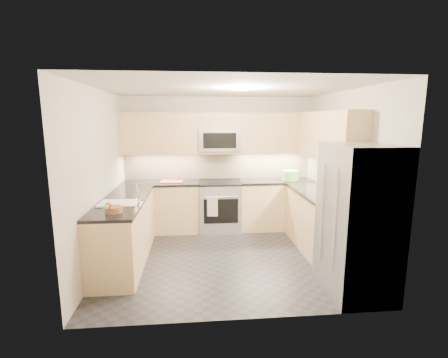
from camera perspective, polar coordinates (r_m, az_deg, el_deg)
floor at (r=5.12m, az=0.37°, el=-13.48°), size 3.60×3.20×0.00m
ceiling at (r=4.70m, az=0.40°, el=15.61°), size 3.60×3.20×0.02m
wall_back at (r=6.33m, az=-1.03°, el=2.92°), size 3.60×0.02×2.50m
wall_front at (r=3.20m, az=3.19°, el=-4.51°), size 3.60×0.02×2.50m
wall_left at (r=4.92m, az=-20.97°, el=0.07°), size 0.02×3.20×2.50m
wall_right at (r=5.24m, az=20.36°, el=0.71°), size 0.02×3.20×2.50m
base_cab_back_left at (r=6.21m, az=-10.92°, el=-4.95°), size 1.42×0.60×0.90m
base_cab_back_right at (r=6.37m, az=9.05°, el=-4.50°), size 1.42×0.60×0.90m
base_cab_right at (r=5.44m, az=16.27°, el=-7.39°), size 0.60×1.70×0.90m
base_cab_peninsula at (r=5.04m, az=-17.06°, el=-8.85°), size 0.60×2.00×0.90m
countertop_back_left at (r=6.10m, az=-11.07°, el=-0.69°), size 1.42×0.63×0.04m
countertop_back_right at (r=6.27m, az=9.17°, el=-0.35°), size 1.42×0.63×0.04m
countertop_right at (r=5.32m, az=16.53°, el=-2.56°), size 0.63×1.70×0.04m
countertop_peninsula at (r=4.91m, az=-17.35°, el=-3.66°), size 0.63×2.00×0.04m
upper_cab_back at (r=6.11m, az=-0.93°, el=8.07°), size 3.60×0.35×0.75m
upper_cab_right at (r=5.36m, az=17.79°, el=7.25°), size 0.35×1.95×0.75m
backsplash_back at (r=6.33m, az=-1.03°, el=2.42°), size 3.60×0.01×0.51m
backsplash_right at (r=5.65m, az=18.34°, el=0.93°), size 0.01×2.30×0.51m
gas_range at (r=6.17m, az=-0.79°, el=-4.81°), size 0.76×0.65×0.91m
range_cooktop at (r=6.06m, az=-0.80°, el=-0.61°), size 0.76×0.65×0.03m
oven_door_glass at (r=5.85m, az=-0.53°, el=-5.70°), size 0.62×0.02×0.45m
oven_handle at (r=5.77m, az=-0.52°, el=-3.18°), size 0.60×0.02×0.02m
microwave at (r=6.09m, az=-0.91°, el=6.88°), size 0.76×0.40×0.40m
microwave_door at (r=5.89m, az=-0.76°, el=6.76°), size 0.60×0.01×0.28m
refrigerator at (r=4.16m, az=22.47°, el=-6.78°), size 0.70×0.90×1.80m
fridge_handle_left at (r=3.84m, az=18.83°, el=-7.20°), size 0.02×0.02×1.20m
fridge_handle_right at (r=4.15m, az=16.82°, el=-5.75°), size 0.02×0.02×1.20m
sink_basin at (r=4.69m, az=-17.95°, el=-4.87°), size 0.52×0.38×0.16m
faucet at (r=4.59m, az=-14.92°, el=-2.46°), size 0.03×0.03×0.28m
utensil_bowl at (r=6.30m, az=11.62°, el=0.66°), size 0.36×0.36×0.18m
cutting_board at (r=6.07m, az=-9.17°, el=-0.43°), size 0.45×0.34×0.01m
fruit_basket at (r=4.25m, az=-18.84°, el=-5.10°), size 0.23×0.23×0.08m
fruit_apple at (r=4.15m, az=-19.71°, el=-4.43°), size 0.08×0.08×0.08m
fruit_pear at (r=4.08m, az=-20.06°, el=-4.71°), size 0.07×0.07×0.07m
dish_towel_check at (r=5.78m, az=-2.05°, el=-4.90°), size 0.19×0.04×0.35m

